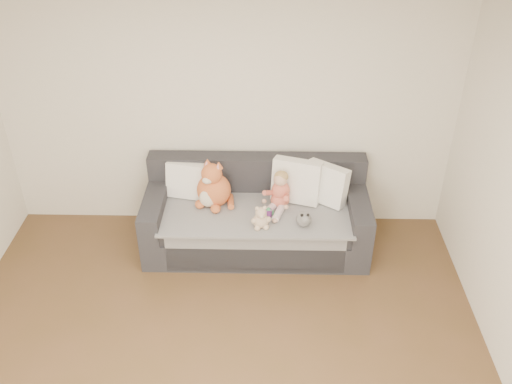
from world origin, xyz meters
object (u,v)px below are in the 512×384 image
at_px(teddy_bear, 261,219).
at_px(sippy_cup, 269,212).
at_px(plush_cat, 213,188).
at_px(sofa, 256,218).
at_px(toddler, 279,193).

xyz_separation_m(teddy_bear, sippy_cup, (0.07, 0.17, -0.04)).
bearing_deg(plush_cat, teddy_bear, -14.03).
relative_size(plush_cat, sippy_cup, 4.60).
bearing_deg(sofa, teddy_bear, -82.25).
bearing_deg(sofa, toddler, -9.51).
height_order(toddler, teddy_bear, toddler).
bearing_deg(sofa, plush_cat, 179.03).
xyz_separation_m(plush_cat, teddy_bear, (0.47, -0.38, -0.09)).
bearing_deg(sofa, sippy_cup, -59.07).
bearing_deg(sippy_cup, teddy_bear, -112.24).
xyz_separation_m(plush_cat, sippy_cup, (0.54, -0.21, -0.13)).
relative_size(teddy_bear, sippy_cup, 2.14).
xyz_separation_m(toddler, plush_cat, (-0.64, 0.04, 0.02)).
bearing_deg(plush_cat, sippy_cup, 3.65).
bearing_deg(toddler, plush_cat, -159.81).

